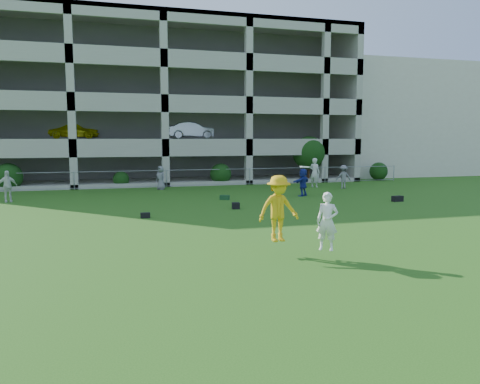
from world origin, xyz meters
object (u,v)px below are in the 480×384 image
object	(u,v)px
frisbee_contest	(287,211)
crate_d	(236,206)
bystander_f	(343,177)
bystander_e	(315,173)
bystander_d	(303,182)
bystander_c	(161,178)
parking_garage	(152,107)
bystander_b	(7,186)
stucco_building	(386,122)

from	to	relation	value
frisbee_contest	crate_d	bearing A→B (deg)	83.68
bystander_f	crate_d	world-z (taller)	bystander_f
bystander_e	bystander_f	bearing A→B (deg)	-168.86
bystander_d	bystander_e	xyz separation A→B (m)	(2.76, 4.33, 0.21)
bystander_d	bystander_f	world-z (taller)	bystander_d
bystander_f	frisbee_contest	size ratio (longest dim) A/B	0.67
bystander_f	frisbee_contest	world-z (taller)	frisbee_contest
bystander_d	bystander_c	bearing A→B (deg)	-71.85
bystander_c	parking_garage	world-z (taller)	parking_garage
bystander_b	parking_garage	bearing A→B (deg)	42.11
bystander_e	crate_d	world-z (taller)	bystander_e
bystander_c	bystander_e	bearing A→B (deg)	46.88
bystander_f	crate_d	size ratio (longest dim) A/B	4.47
stucco_building	bystander_c	distance (m)	26.13
stucco_building	bystander_f	distance (m)	18.20
bystander_b	bystander_f	world-z (taller)	bystander_b
bystander_e	parking_garage	distance (m)	16.00
bystander_b	bystander_e	distance (m)	18.91
crate_d	parking_garage	distance (m)	20.64
bystander_b	bystander_e	size ratio (longest dim) A/B	0.82
bystander_f	crate_d	distance (m)	11.53
crate_d	stucco_building	bearing A→B (deg)	43.49
parking_garage	stucco_building	bearing A→B (deg)	0.75
bystander_f	bystander_e	bearing A→B (deg)	-28.91
bystander_b	bystander_f	distance (m)	20.27
bystander_b	frisbee_contest	distance (m)	17.76
crate_d	bystander_b	bearing A→B (deg)	152.59
frisbee_contest	parking_garage	xyz separation A→B (m)	(-0.92, 28.77, 4.70)
bystander_c	crate_d	size ratio (longest dim) A/B	4.40
stucco_building	parking_garage	bearing A→B (deg)	-179.25
bystander_b	bystander_c	distance (m)	9.28
stucco_building	bystander_f	bearing A→B (deg)	-131.60
stucco_building	frisbee_contest	world-z (taller)	stucco_building
stucco_building	bystander_e	world-z (taller)	stucco_building
stucco_building	crate_d	bearing A→B (deg)	-136.51
stucco_building	bystander_f	size ratio (longest dim) A/B	10.22
bystander_c	parking_garage	distance (m)	11.50
bystander_b	crate_d	bearing A→B (deg)	-42.65
bystander_d	parking_garage	xyz separation A→B (m)	(-7.00, 15.97, 5.21)
bystander_c	bystander_d	bearing A→B (deg)	17.40
frisbee_contest	bystander_b	bearing A→B (deg)	123.94
stucco_building	bystander_c	xyz separation A→B (m)	(-23.55, -10.52, -4.23)
bystander_b	bystander_d	world-z (taller)	bystander_b
frisbee_contest	parking_garage	world-z (taller)	parking_garage
bystander_b	frisbee_contest	world-z (taller)	frisbee_contest
bystander_b	bystander_f	xyz separation A→B (m)	(20.24, 1.10, -0.05)
frisbee_contest	bystander_c	bearing A→B (deg)	94.49
bystander_f	parking_garage	size ratio (longest dim) A/B	0.05
stucco_building	parking_garage	distance (m)	23.03
bystander_b	bystander_d	bearing A→B (deg)	-22.13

